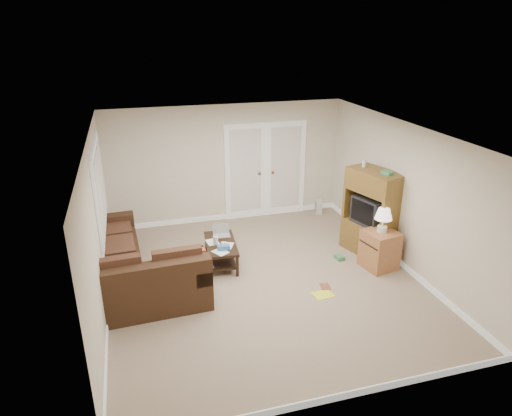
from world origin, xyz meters
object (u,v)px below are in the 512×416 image
object	(u,v)px
tv_armoire	(372,212)
coffee_table	(221,252)
sectional_sofa	(126,268)
side_cabinet	(380,247)

from	to	relation	value
tv_armoire	coffee_table	bearing A→B (deg)	156.22
sectional_sofa	coffee_table	world-z (taller)	sectional_sofa
side_cabinet	sectional_sofa	bearing A→B (deg)	161.35
coffee_table	side_cabinet	size ratio (longest dim) A/B	0.97
tv_armoire	side_cabinet	size ratio (longest dim) A/B	1.54
side_cabinet	coffee_table	bearing A→B (deg)	150.12
sectional_sofa	side_cabinet	size ratio (longest dim) A/B	2.57
tv_armoire	side_cabinet	world-z (taller)	tv_armoire
coffee_table	tv_armoire	world-z (taller)	tv_armoire
coffee_table	side_cabinet	bearing A→B (deg)	-13.25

